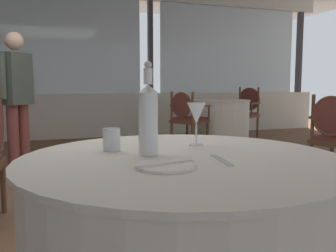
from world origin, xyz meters
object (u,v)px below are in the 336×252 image
at_px(wine_glass, 196,114).
at_px(dining_chair_0_1, 187,115).
at_px(water_bottle, 148,117).
at_px(water_tumbler, 112,139).
at_px(dining_chair_0_0, 246,108).
at_px(side_plate, 166,166).
at_px(diner_person_0, 17,94).

height_order(wine_glass, dining_chair_0_1, wine_glass).
bearing_deg(dining_chair_0_1, water_bottle, -144.72).
height_order(wine_glass, water_tumbler, wine_glass).
distance_m(dining_chair_0_0, dining_chair_0_1, 1.90).
xyz_separation_m(side_plate, dining_chair_0_1, (1.75, 4.16, -0.22)).
distance_m(wine_glass, diner_person_0, 3.29).
xyz_separation_m(wine_glass, dining_chair_0_1, (1.49, 3.81, -0.35)).
bearing_deg(side_plate, diner_person_0, 100.21).
height_order(wine_glass, diner_person_0, diner_person_0).
relative_size(side_plate, water_tumbler, 2.18).
relative_size(water_bottle, dining_chair_0_1, 0.38).
height_order(side_plate, water_tumbler, water_tumbler).
bearing_deg(dining_chair_0_1, wine_glass, -142.23).
relative_size(wine_glass, dining_chair_0_0, 0.19).
distance_m(wine_glass, dining_chair_0_0, 5.72).
bearing_deg(water_tumbler, side_plate, -73.13).
bearing_deg(water_bottle, wine_glass, 27.30).
bearing_deg(side_plate, dining_chair_0_0, 56.61).
bearing_deg(diner_person_0, dining_chair_0_1, 51.93).
distance_m(water_bottle, dining_chair_0_0, 5.97).
bearing_deg(water_tumbler, wine_glass, 0.40).
xyz_separation_m(water_tumbler, diner_person_0, (-0.53, 3.16, 0.11)).
bearing_deg(water_tumbler, dining_chair_0_0, 53.85).
height_order(side_plate, diner_person_0, diner_person_0).
xyz_separation_m(wine_glass, dining_chair_0_0, (3.13, 4.78, -0.33)).
xyz_separation_m(side_plate, dining_chair_0_0, (3.39, 5.14, -0.20)).
relative_size(water_bottle, wine_glass, 1.88).
bearing_deg(wine_glass, water_bottle, -152.70).
bearing_deg(dining_chair_0_0, diner_person_0, -8.89).
xyz_separation_m(water_bottle, wine_glass, (0.25, 0.13, -0.01)).
bearing_deg(diner_person_0, water_bottle, -42.12).
relative_size(water_bottle, diner_person_0, 0.21).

